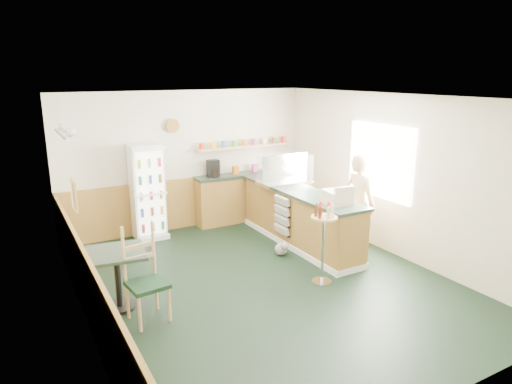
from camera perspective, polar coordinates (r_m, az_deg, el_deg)
ground at (r=6.90m, az=1.07°, el=-11.22°), size 6.00×6.00×0.00m
room_envelope at (r=6.91m, az=-3.56°, el=2.19°), size 5.04×6.02×2.72m
service_counter at (r=8.25m, az=5.42°, el=-3.43°), size 0.68×3.01×1.01m
back_counter at (r=9.56m, az=-1.25°, el=-0.27°), size 2.24×0.42×1.69m
drinks_fridge at (r=8.66m, az=-13.37°, el=-0.00°), size 0.58×0.52×1.76m
display_case at (r=8.44m, az=3.62°, el=2.81°), size 0.97×0.51×0.55m
cash_register at (r=7.28m, az=10.11°, el=-0.66°), size 0.43×0.45×0.22m
shopkeeper at (r=7.98m, az=12.82°, el=-1.40°), size 0.44×0.59×1.72m
condiment_stand at (r=6.68m, az=8.44°, el=-5.12°), size 0.38×0.38×1.19m
newspaper_rack at (r=8.05m, az=3.25°, el=-3.00°), size 0.09×0.44×0.69m
cafe_table at (r=6.24m, az=-16.97°, el=-9.14°), size 0.83×0.83×0.80m
cafe_chair at (r=5.92m, az=-13.79°, el=-9.50°), size 0.50×0.50×1.22m
dog_doorstop at (r=7.82m, az=3.21°, el=-7.07°), size 0.21×0.28×0.26m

